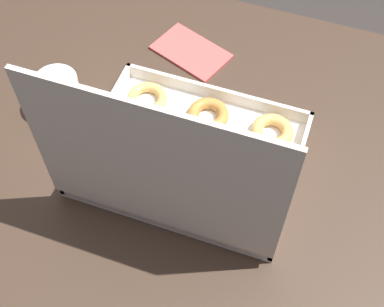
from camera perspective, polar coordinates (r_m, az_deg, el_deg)
name	(u,v)px	position (r m, az deg, el deg)	size (l,w,h in m)	color
ground_plane	(175,282)	(1.67, -1.84, -13.59)	(8.00, 8.00, 0.00)	#2D2826
dining_table	(167,177)	(1.11, -2.69, -2.52)	(1.11, 0.94, 0.71)	#38281E
donut_box	(187,160)	(0.95, -0.53, -0.72)	(0.40, 0.32, 0.35)	white
coffee_mug	(59,93)	(1.10, -13.99, 6.27)	(0.09, 0.09, 0.08)	white
paper_napkin	(191,52)	(1.21, -0.11, 10.80)	(0.19, 0.15, 0.01)	#CC4C47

